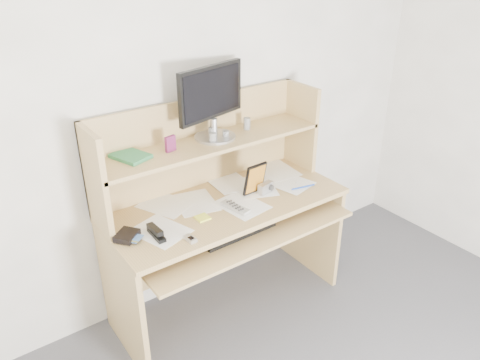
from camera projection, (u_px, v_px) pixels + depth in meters
back_wall at (194, 105)px, 2.70m from camera, size 3.60×0.04×2.50m
desk at (219, 205)px, 2.78m from camera, size 1.40×0.70×1.30m
paper_clutter at (227, 202)px, 2.69m from camera, size 1.32×0.54×0.01m
keyboard at (236, 230)px, 2.59m from camera, size 0.45×0.16×0.03m
tv_remote at (235, 207)px, 2.61m from camera, size 0.09×0.19×0.02m
flip_phone at (190, 238)px, 2.34m from camera, size 0.05×0.08×0.02m
stapler at (156, 232)px, 2.37m from camera, size 0.04×0.15×0.05m
wallet at (127, 236)px, 2.35m from camera, size 0.15×0.15×0.03m
sticky_note_pad at (202, 218)px, 2.54m from camera, size 0.07×0.07×0.01m
digital_camera at (266, 188)px, 2.78m from camera, size 0.11×0.06×0.06m
game_case at (255, 179)px, 2.73m from camera, size 0.14×0.02×0.20m
blue_pen at (303, 187)px, 2.84m from camera, size 0.16×0.04×0.01m
card_box at (170, 144)px, 2.51m from camera, size 0.07×0.03×0.09m
shelf_book at (131, 156)px, 2.44m from camera, size 0.20×0.23×0.02m
chip_stack_a at (213, 138)px, 2.62m from camera, size 0.05×0.05×0.06m
chip_stack_b at (212, 133)px, 2.69m from camera, size 0.05×0.05×0.06m
chip_stack_c at (226, 134)px, 2.68m from camera, size 0.04×0.04×0.05m
chip_stack_d at (247, 124)px, 2.81m from camera, size 0.05×0.05×0.07m
monitor at (212, 100)px, 2.61m from camera, size 0.47×0.24×0.41m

